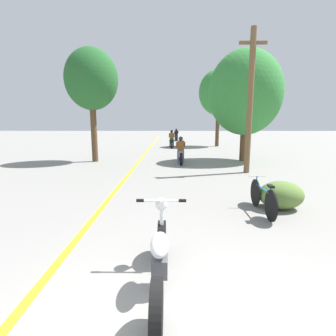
# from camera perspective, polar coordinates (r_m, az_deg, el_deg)

# --- Properties ---
(lane_stripe_center) EXTENTS (0.14, 48.00, 0.01)m
(lane_stripe_center) POSITION_cam_1_polar(r_m,az_deg,el_deg) (15.33, -5.95, 1.94)
(lane_stripe_center) COLOR yellow
(lane_stripe_center) RESTS_ON ground
(utility_pole) EXTENTS (1.10, 0.24, 5.83)m
(utility_pole) POSITION_cam_1_polar(r_m,az_deg,el_deg) (11.57, 17.44, 13.81)
(utility_pole) COLOR brown
(utility_pole) RESTS_ON ground
(roadside_tree_right_near) EXTENTS (3.93, 3.54, 5.95)m
(roadside_tree_right_near) POSITION_cam_1_polar(r_m,az_deg,el_deg) (15.15, 16.50, 15.45)
(roadside_tree_right_near) COLOR #513A23
(roadside_tree_right_near) RESTS_ON ground
(roadside_tree_right_far) EXTENTS (3.37, 3.03, 6.57)m
(roadside_tree_right_far) POSITION_cam_1_polar(r_m,az_deg,el_deg) (23.77, 10.94, 15.82)
(roadside_tree_right_far) COLOR #513A23
(roadside_tree_right_far) RESTS_ON ground
(roadside_tree_left) EXTENTS (2.76, 2.49, 5.93)m
(roadside_tree_left) POSITION_cam_1_polar(r_m,az_deg,el_deg) (14.93, -16.33, 17.94)
(roadside_tree_left) COLOR #513A23
(roadside_tree_left) RESTS_ON ground
(roadside_bush) EXTENTS (1.10, 0.88, 0.70)m
(roadside_bush) POSITION_cam_1_polar(r_m,az_deg,el_deg) (7.16, 23.41, -5.41)
(roadside_bush) COLOR #5B7A38
(roadside_bush) RESTS_ON ground
(motorcycle_foreground) EXTENTS (0.73, 2.18, 1.05)m
(motorcycle_foreground) POSITION_cam_1_polar(r_m,az_deg,el_deg) (3.58, -1.76, -18.90)
(motorcycle_foreground) COLOR black
(motorcycle_foreground) RESTS_ON ground
(motorcycle_rider_lead) EXTENTS (0.50, 2.12, 1.39)m
(motorcycle_rider_lead) POSITION_cam_1_polar(r_m,az_deg,el_deg) (13.84, 2.77, 3.29)
(motorcycle_rider_lead) COLOR black
(motorcycle_rider_lead) RESTS_ON ground
(motorcycle_rider_mid) EXTENTS (0.50, 2.21, 1.46)m
(motorcycle_rider_mid) POSITION_cam_1_polar(r_m,az_deg,el_deg) (22.27, 0.80, 5.93)
(motorcycle_rider_mid) COLOR black
(motorcycle_rider_mid) RESTS_ON ground
(motorcycle_rider_far) EXTENTS (0.50, 1.97, 1.38)m
(motorcycle_rider_far) POSITION_cam_1_polar(r_m,az_deg,el_deg) (30.08, 1.82, 6.94)
(motorcycle_rider_far) COLOR black
(motorcycle_rider_far) RESTS_ON ground
(bicycle_parked) EXTENTS (0.44, 1.77, 0.82)m
(bicycle_parked) POSITION_cam_1_polar(r_m,az_deg,el_deg) (6.65, 19.90, -6.09)
(bicycle_parked) COLOR black
(bicycle_parked) RESTS_ON ground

